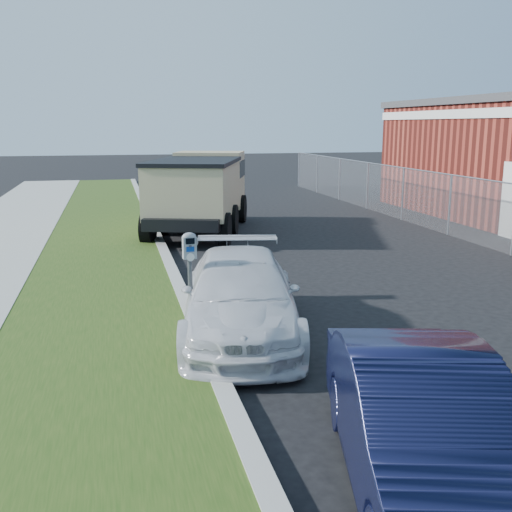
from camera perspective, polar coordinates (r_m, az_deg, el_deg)
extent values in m
plane|color=black|center=(10.24, 9.02, -6.25)|extent=(120.00, 120.00, 0.00)
cube|color=gray|center=(11.45, -7.04, -3.78)|extent=(0.25, 50.00, 0.15)
cube|color=#213F11|center=(11.40, -15.07, -4.25)|extent=(3.00, 50.00, 0.13)
plane|color=slate|center=(18.85, 17.97, 4.63)|extent=(0.00, 30.00, 30.00)
cylinder|color=gray|center=(18.76, 18.15, 7.35)|extent=(0.04, 30.00, 0.04)
cylinder|color=gray|center=(18.85, 17.97, 4.63)|extent=(0.06, 0.06, 1.80)
cylinder|color=gray|center=(21.45, 13.82, 5.75)|extent=(0.06, 0.06, 1.80)
cylinder|color=gray|center=(24.14, 10.57, 6.59)|extent=(0.06, 0.06, 1.80)
cylinder|color=gray|center=(26.89, 7.97, 7.26)|extent=(0.06, 0.06, 1.80)
cylinder|color=gray|center=(29.70, 5.85, 7.78)|extent=(0.06, 0.06, 1.80)
cylinder|color=gray|center=(32.53, 4.09, 8.21)|extent=(0.06, 0.06, 1.80)
cube|color=silver|center=(20.35, 20.65, 12.61)|extent=(0.06, 14.00, 0.30)
cylinder|color=#3F4247|center=(9.20, -6.25, -3.75)|extent=(0.08, 0.08, 1.11)
cube|color=gray|center=(9.02, -6.36, 0.80)|extent=(0.21, 0.15, 0.33)
ellipsoid|color=gray|center=(8.99, -6.39, 1.84)|extent=(0.22, 0.15, 0.13)
cube|color=black|center=(8.93, -6.29, 1.41)|extent=(0.13, 0.02, 0.09)
cube|color=navy|center=(8.96, -6.28, 0.65)|extent=(0.12, 0.01, 0.08)
cylinder|color=silver|center=(8.98, -6.26, -0.12)|extent=(0.12, 0.01, 0.12)
cube|color=#3F4247|center=(8.95, -6.28, 0.85)|extent=(0.04, 0.01, 0.06)
imported|color=silver|center=(9.41, -1.65, -3.75)|extent=(2.53, 4.59, 1.26)
imported|color=black|center=(5.68, 15.79, -15.49)|extent=(2.21, 4.04, 1.26)
cube|color=black|center=(18.54, -5.40, 4.34)|extent=(3.80, 6.27, 0.32)
cube|color=tan|center=(20.54, -4.39, 7.29)|extent=(2.59, 2.27, 1.85)
cube|color=black|center=(20.51, -4.40, 8.32)|extent=(2.62, 2.29, 0.56)
cube|color=tan|center=(17.72, -5.87, 6.45)|extent=(3.33, 4.39, 1.48)
cube|color=black|center=(17.66, -5.93, 8.94)|extent=(3.45, 4.51, 0.11)
cube|color=black|center=(21.49, -3.97, 5.28)|extent=(2.15, 0.83, 0.28)
cylinder|color=black|center=(20.75, -7.30, 4.57)|extent=(0.57, 0.97, 0.93)
cylinder|color=black|center=(20.41, -1.42, 4.54)|extent=(0.57, 0.97, 0.93)
cylinder|color=black|center=(18.34, -8.92, 3.50)|extent=(0.57, 0.97, 0.93)
cylinder|color=black|center=(17.95, -2.29, 3.46)|extent=(0.57, 0.97, 0.93)
cylinder|color=black|center=(16.75, -10.26, 2.62)|extent=(0.57, 0.97, 0.93)
cylinder|color=black|center=(16.32, -3.01, 2.55)|extent=(0.57, 0.97, 0.93)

